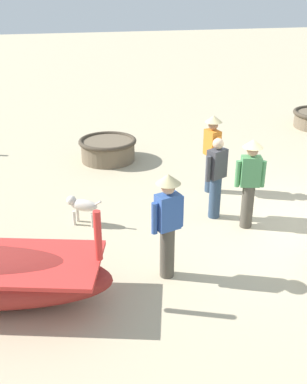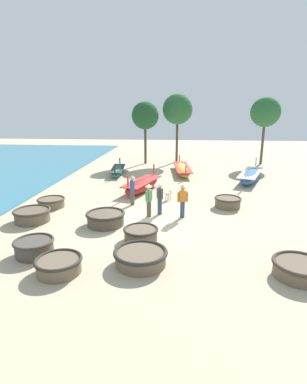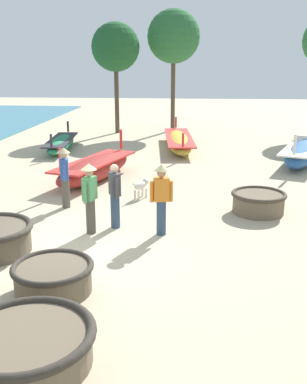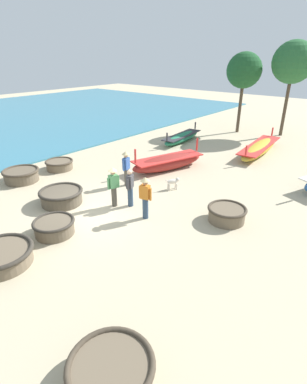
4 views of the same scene
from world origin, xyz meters
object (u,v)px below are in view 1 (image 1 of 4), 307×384
(fisherman_standing_right, at_px, (212,149))
(dog, at_px, (82,206))
(fisherman_crouching, at_px, (250,178))
(fisherman_with_hat, at_px, (216,176))
(fisherman_hauling, at_px, (168,220))
(coracle_upturned, at_px, (108,149))

(fisherman_standing_right, relative_size, dog, 2.75)
(fisherman_standing_right, height_order, fisherman_crouching, same)
(fisherman_with_hat, bearing_deg, fisherman_hauling, 138.60)
(dog, bearing_deg, fisherman_hauling, -152.31)
(fisherman_standing_right, distance_m, fisherman_with_hat, 1.20)
(fisherman_standing_right, distance_m, fisherman_crouching, 1.64)
(coracle_upturned, bearing_deg, fisherman_hauling, 179.99)
(fisherman_standing_right, height_order, fisherman_hauling, same)
(coracle_upturned, height_order, fisherman_crouching, fisherman_crouching)
(fisherman_with_hat, xyz_separation_m, fisherman_hauling, (-1.61, 1.42, 0.12))
(fisherman_crouching, xyz_separation_m, fisherman_hauling, (-1.11, 1.84, 0.00))
(dog, bearing_deg, fisherman_crouching, -106.70)
(fisherman_standing_right, bearing_deg, fisherman_hauling, 146.97)
(coracle_upturned, xyz_separation_m, fisherman_crouching, (-4.10, -1.84, 0.66))
(fisherman_standing_right, relative_size, fisherman_with_hat, 1.06)
(fisherman_hauling, relative_size, dog, 2.75)
(fisherman_crouching, bearing_deg, coracle_upturned, 24.20)
(fisherman_with_hat, height_order, fisherman_crouching, fisherman_crouching)
(coracle_upturned, bearing_deg, fisherman_crouching, -155.80)
(fisherman_with_hat, height_order, fisherman_hauling, fisherman_hauling)
(fisherman_standing_right, bearing_deg, dog, 105.40)
(coracle_upturned, height_order, fisherman_with_hat, fisherman_with_hat)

